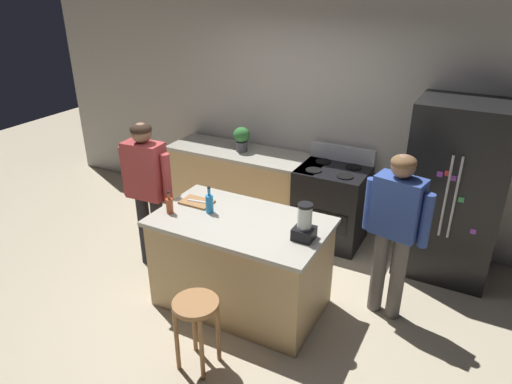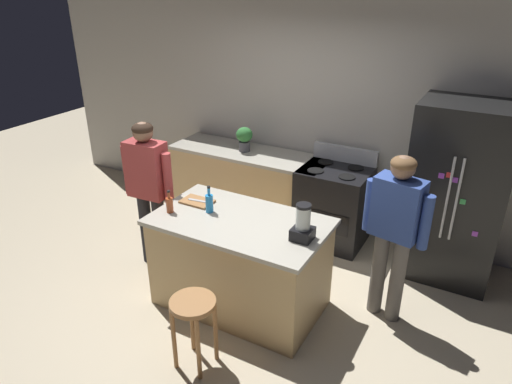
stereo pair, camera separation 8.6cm
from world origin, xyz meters
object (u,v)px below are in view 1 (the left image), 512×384
(person_by_island_left, at_px, (147,183))
(person_by_sink_right, at_px, (395,223))
(stove_range, at_px, (331,204))
(refrigerator, at_px, (454,192))
(blender_appliance, at_px, (304,224))
(bar_stool, at_px, (196,316))
(chef_knife, at_px, (198,201))
(kitchen_island, at_px, (241,263))
(potted_plant, at_px, (242,138))
(cutting_board, at_px, (197,202))
(bottle_soda, at_px, (210,203))
(bottle_cooking_sauce, at_px, (170,205))

(person_by_island_left, bearing_deg, person_by_sink_right, 8.46)
(stove_range, distance_m, person_by_sink_right, 1.44)
(refrigerator, distance_m, stove_range, 1.34)
(stove_range, relative_size, blender_appliance, 3.42)
(bar_stool, bearing_deg, chef_knife, 122.25)
(bar_stool, distance_m, chef_knife, 1.20)
(bar_stool, bearing_deg, kitchen_island, 95.62)
(potted_plant, bearing_deg, cutting_board, -77.23)
(kitchen_island, distance_m, blender_appliance, 0.85)
(blender_appliance, height_order, cutting_board, blender_appliance)
(refrigerator, distance_m, chef_knife, 2.53)
(person_by_sink_right, bearing_deg, cutting_board, -167.07)
(stove_range, xyz_separation_m, bar_stool, (-0.25, -2.36, 0.02))
(person_by_island_left, height_order, cutting_board, person_by_island_left)
(bar_stool, xyz_separation_m, chef_knife, (-0.59, 0.94, 0.44))
(kitchen_island, distance_m, bar_stool, 0.84)
(person_by_sink_right, distance_m, potted_plant, 2.35)
(stove_range, relative_size, cutting_board, 3.61)
(person_by_island_left, height_order, blender_appliance, person_by_island_left)
(bottle_soda, xyz_separation_m, bottle_cooking_sauce, (-0.31, -0.18, -0.02))
(refrigerator, xyz_separation_m, bottle_soda, (-1.91, -1.50, 0.09))
(refrigerator, distance_m, person_by_island_left, 3.08)
(person_by_island_left, relative_size, person_by_sink_right, 1.01)
(stove_range, distance_m, cutting_board, 1.73)
(kitchen_island, distance_m, refrigerator, 2.24)
(cutting_board, bearing_deg, person_by_sink_right, 12.93)
(stove_range, bearing_deg, refrigerator, -1.13)
(bottle_cooking_sauce, height_order, chef_knife, bottle_cooking_sauce)
(kitchen_island, relative_size, bottle_cooking_sauce, 7.21)
(potted_plant, distance_m, blender_appliance, 2.16)
(kitchen_island, relative_size, stove_range, 1.44)
(refrigerator, xyz_separation_m, bottle_cooking_sauce, (-2.23, -1.68, 0.07))
(bar_stool, bearing_deg, refrigerator, 57.11)
(person_by_island_left, xyz_separation_m, potted_plant, (0.31, 1.40, 0.12))
(refrigerator, xyz_separation_m, blender_appliance, (-0.98, -1.53, 0.13))
(kitchen_island, relative_size, person_by_sink_right, 0.99)
(refrigerator, distance_m, bottle_soda, 2.43)
(refrigerator, height_order, bottle_cooking_sauce, refrigerator)
(bar_stool, height_order, cutting_board, cutting_board)
(bottle_soda, relative_size, cutting_board, 0.85)
(person_by_sink_right, height_order, potted_plant, person_by_sink_right)
(refrigerator, bearing_deg, potted_plant, 178.83)
(person_by_island_left, xyz_separation_m, bottle_soda, (0.86, -0.15, 0.04))
(person_by_island_left, relative_size, bottle_cooking_sauce, 7.36)
(chef_knife, bearing_deg, potted_plant, 94.95)
(blender_appliance, bearing_deg, chef_knife, 173.38)
(refrigerator, relative_size, cutting_board, 6.08)
(kitchen_island, height_order, blender_appliance, blender_appliance)
(person_by_sink_right, relative_size, bar_stool, 2.52)
(potted_plant, xyz_separation_m, cutting_board, (0.33, -1.45, -0.16))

